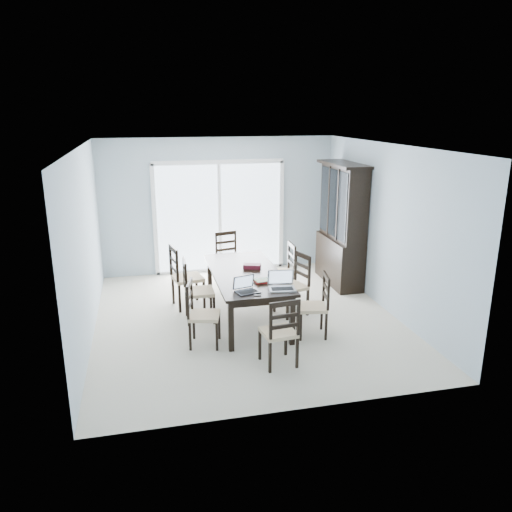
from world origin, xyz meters
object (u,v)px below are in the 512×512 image
at_px(chair_left_near, 198,307).
at_px(chair_right_mid, 296,277).
at_px(chair_left_far, 181,270).
at_px(chair_end_far, 228,253).
at_px(cell_phone, 257,295).
at_px(hot_tub, 181,236).
at_px(chair_end_near, 281,326).
at_px(game_box, 252,266).
at_px(chair_right_near, 319,299).
at_px(laptop_silver, 282,286).
at_px(dining_table, 246,277).
at_px(china_hutch, 341,226).
at_px(chair_left_mid, 193,284).
at_px(laptop_dark, 248,289).
at_px(chair_right_far, 285,265).

xyz_separation_m(chair_left_near, chair_right_mid, (1.63, 0.77, 0.03)).
relative_size(chair_left_far, chair_end_far, 1.06).
relative_size(cell_phone, hot_tub, 0.05).
distance_m(chair_left_near, chair_end_near, 1.26).
height_order(game_box, hot_tub, hot_tub).
relative_size(chair_right_near, chair_right_mid, 0.94).
relative_size(chair_left_far, laptop_silver, 3.08).
xyz_separation_m(dining_table, chair_right_near, (0.86, -0.79, -0.12)).
relative_size(china_hutch, chair_end_far, 1.97).
height_order(chair_left_near, chair_end_far, chair_end_far).
bearing_deg(chair_left_mid, dining_table, 83.19).
distance_m(chair_left_far, laptop_dark, 1.73).
relative_size(chair_right_mid, laptop_silver, 2.86).
bearing_deg(laptop_dark, cell_phone, -69.94).
bearing_deg(chair_right_mid, game_box, 65.28).
bearing_deg(chair_left_mid, chair_left_near, -0.76).
bearing_deg(chair_left_near, chair_right_near, 101.43).
bearing_deg(chair_end_far, cell_phone, 75.86).
distance_m(chair_right_mid, cell_phone, 1.38).
bearing_deg(hot_tub, chair_left_mid, -91.83).
bearing_deg(chair_right_near, chair_left_mid, 71.73).
bearing_deg(game_box, chair_right_far, 37.78).
bearing_deg(chair_left_near, cell_phone, 83.34).
distance_m(chair_left_near, chair_left_mid, 0.82).
relative_size(chair_end_near, cell_phone, 10.56).
bearing_deg(chair_end_near, chair_left_near, 130.60).
bearing_deg(chair_end_near, hot_tub, 92.38).
bearing_deg(chair_left_far, chair_right_mid, 59.15).
height_order(chair_end_near, cell_phone, chair_end_near).
bearing_deg(chair_end_near, game_box, 82.73).
height_order(chair_left_near, hot_tub, chair_left_near).
xyz_separation_m(chair_left_far, laptop_dark, (0.75, -1.55, 0.17)).
xyz_separation_m(china_hutch, chair_end_near, (-1.92, -2.82, -0.51)).
xyz_separation_m(chair_left_mid, cell_phone, (0.73, -1.11, 0.16)).
relative_size(chair_right_near, chair_right_far, 0.94).
relative_size(chair_right_far, chair_end_near, 1.05).
xyz_separation_m(chair_left_mid, chair_end_near, (0.90, -1.68, -0.03)).
bearing_deg(chair_left_mid, laptop_silver, 49.98).
distance_m(chair_right_near, hot_tub, 4.53).
bearing_deg(chair_right_near, chair_left_far, 60.35).
xyz_separation_m(chair_left_mid, laptop_dark, (0.63, -0.96, 0.21)).
distance_m(chair_right_near, cell_phone, 0.97).
height_order(chair_left_mid, laptop_silver, chair_left_mid).
bearing_deg(laptop_silver, dining_table, 117.54).
distance_m(laptop_silver, cell_phone, 0.41).
height_order(dining_table, china_hutch, china_hutch).
distance_m(dining_table, chair_right_near, 1.18).
bearing_deg(laptop_silver, chair_right_mid, 68.86).
distance_m(chair_left_far, laptop_silver, 1.98).
relative_size(chair_left_mid, chair_right_far, 1.01).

